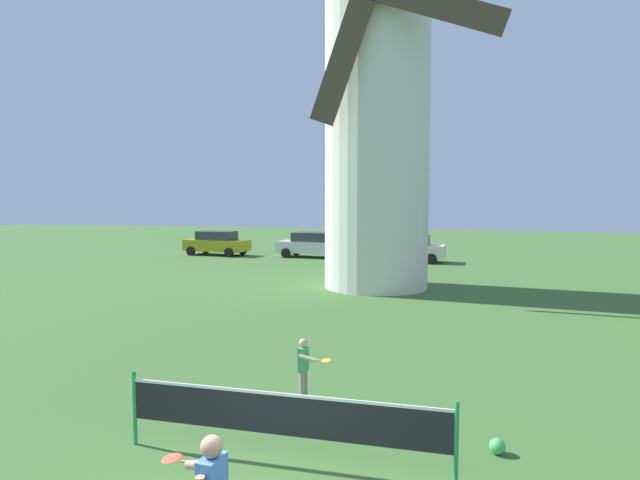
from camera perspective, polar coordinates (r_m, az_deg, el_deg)
The scene contains 7 objects.
windmill at distance 22.21m, azimuth 6.10°, elevation 14.09°, with size 9.66×4.90×15.93m.
tennis_net at distance 7.65m, azimuth -4.01°, elevation -18.11°, with size 4.64×0.06×1.10m.
player_far at distance 9.97m, azimuth -1.64°, elevation -13.09°, with size 0.67×0.50×1.09m.
stray_ball at distance 8.50m, azimuth 18.37°, elevation -20.12°, with size 0.23×0.23×0.23m, color #4CB259.
parked_car_mustard at distance 35.28m, azimuth -10.94°, elevation -0.28°, with size 4.33×2.27×1.56m.
parked_car_silver at distance 33.27m, azimuth -0.66°, elevation -0.48°, with size 4.61×2.19×1.56m.
parked_car_cream at distance 31.33m, azimuth 9.35°, elevation -0.84°, with size 4.26×2.06×1.56m.
Camera 1 is at (2.16, -4.71, 3.60)m, focal length 30.04 mm.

